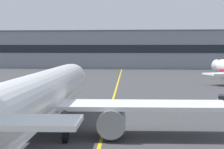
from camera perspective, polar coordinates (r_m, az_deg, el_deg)
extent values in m
cube|color=yellow|center=(51.29, -0.16, -4.57)|extent=(11.36, 179.68, 0.01)
cylinder|color=white|center=(34.28, -10.43, -2.96)|extent=(6.00, 36.17, 3.80)
cone|color=white|center=(53.19, -5.85, -0.50)|extent=(3.76, 2.82, 3.61)
cube|color=white|center=(34.42, -10.41, -4.68)|extent=(5.74, 33.29, 0.44)
cube|color=black|center=(51.27, -6.16, 0.08)|extent=(2.91, 1.27, 0.60)
cube|color=white|center=(34.97, -10.20, -4.23)|extent=(32.23, 6.75, 0.36)
cylinder|color=gray|center=(33.39, -0.03, -6.67)|extent=(2.52, 3.73, 2.30)
cylinder|color=black|center=(35.21, 0.09, -6.12)|extent=(1.96, 0.30, 1.95)
cylinder|color=#4C4C51|center=(48.67, -6.64, -3.31)|extent=(0.24, 0.24, 1.60)
cylinder|color=black|center=(48.81, -6.63, -4.50)|extent=(0.45, 0.92, 0.90)
cylinder|color=#4C4C51|center=(33.31, -15.55, -6.23)|extent=(0.24, 0.24, 1.60)
cylinder|color=black|center=(33.52, -15.52, -8.13)|extent=(0.48, 1.32, 1.30)
cylinder|color=#4C4C51|center=(32.11, -6.63, -6.49)|extent=(0.24, 0.24, 1.60)
cylinder|color=black|center=(32.33, -6.61, -8.46)|extent=(0.48, 1.32, 1.30)
cone|color=white|center=(101.89, 14.99, 1.21)|extent=(3.78, 3.37, 3.11)
cube|color=black|center=(100.52, 15.52, 1.49)|extent=(2.63, 1.91, 0.52)
cylinder|color=black|center=(53.19, 14.79, -4.05)|extent=(0.34, 0.67, 0.64)
cylinder|color=black|center=(50.12, 14.68, -4.53)|extent=(0.34, 0.67, 0.64)
cone|color=orange|center=(48.86, -4.24, -4.68)|extent=(0.36, 0.36, 0.55)
cylinder|color=white|center=(48.86, -4.24, -4.65)|extent=(0.23, 0.23, 0.07)
cube|color=orange|center=(48.90, -4.24, -4.98)|extent=(0.44, 0.44, 0.03)
cube|color=gray|center=(144.67, 3.92, 3.49)|extent=(139.95, 12.00, 13.16)
cube|color=black|center=(138.62, 3.84, 3.64)|extent=(134.36, 0.12, 2.80)
cube|color=#595C63|center=(144.78, 3.93, 6.17)|extent=(140.35, 12.40, 0.40)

